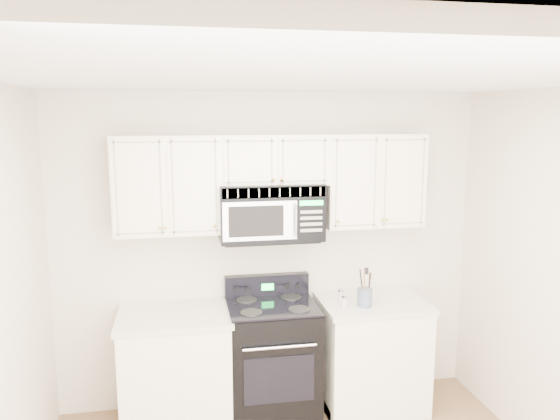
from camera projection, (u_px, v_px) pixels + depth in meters
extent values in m
cube|color=silver|center=(330.00, 77.00, 2.64)|extent=(3.50, 3.50, 0.01)
cube|color=beige|center=(270.00, 251.00, 4.55)|extent=(3.50, 0.01, 2.60)
cube|color=white|center=(176.00, 372.00, 4.25)|extent=(0.82, 0.63, 0.88)
cube|color=beige|center=(174.00, 316.00, 4.17)|extent=(0.86, 0.65, 0.04)
cube|color=black|center=(178.00, 415.00, 4.36)|extent=(0.82, 0.55, 0.10)
cube|color=white|center=(371.00, 356.00, 4.54)|extent=(0.82, 0.63, 0.88)
cube|color=beige|center=(373.00, 303.00, 4.46)|extent=(0.86, 0.65, 0.04)
cube|color=black|center=(368.00, 397.00, 4.65)|extent=(0.82, 0.55, 0.10)
cube|color=black|center=(272.00, 361.00, 4.40)|extent=(0.70, 0.60, 0.92)
cube|color=black|center=(279.00, 380.00, 4.11)|extent=(0.54, 0.01, 0.37)
cylinder|color=#B1AFC3|center=(280.00, 348.00, 4.03)|extent=(0.56, 0.02, 0.02)
cube|color=black|center=(272.00, 306.00, 4.32)|extent=(0.70, 0.60, 0.02)
cube|color=black|center=(267.00, 285.00, 4.56)|extent=(0.70, 0.08, 0.19)
cube|color=#14E845|center=(268.00, 287.00, 4.51)|extent=(0.10, 0.00, 0.06)
cube|color=white|center=(167.00, 185.00, 4.14)|extent=(0.80, 0.33, 0.75)
cube|color=white|center=(372.00, 180.00, 4.44)|extent=(0.80, 0.33, 0.75)
cube|color=white|center=(273.00, 159.00, 4.26)|extent=(0.84, 0.33, 0.39)
sphere|color=gold|center=(165.00, 228.00, 4.01)|extent=(0.03, 0.03, 0.03)
sphere|color=gold|center=(215.00, 226.00, 4.07)|extent=(0.03, 0.03, 0.03)
sphere|color=gold|center=(338.00, 221.00, 4.25)|extent=(0.03, 0.03, 0.03)
sphere|color=gold|center=(382.00, 220.00, 4.31)|extent=(0.03, 0.03, 0.03)
sphere|color=gold|center=(274.00, 179.00, 4.10)|extent=(0.03, 0.03, 0.03)
sphere|color=gold|center=(282.00, 179.00, 4.11)|extent=(0.03, 0.03, 0.03)
cylinder|color=#AD0810|center=(281.00, 186.00, 4.11)|extent=(0.00, 0.00, 0.10)
sphere|color=gold|center=(281.00, 193.00, 4.12)|extent=(0.03, 0.03, 0.03)
cube|color=black|center=(270.00, 211.00, 4.29)|extent=(0.80, 0.40, 0.44)
cube|color=#A49D90|center=(274.00, 192.00, 4.07)|extent=(0.78, 0.01, 0.08)
cube|color=silver|center=(260.00, 221.00, 4.08)|extent=(0.56, 0.01, 0.30)
cube|color=black|center=(256.00, 221.00, 4.07)|extent=(0.41, 0.01, 0.23)
cube|color=black|center=(311.00, 219.00, 4.15)|extent=(0.22, 0.01, 0.30)
cube|color=#14E845|center=(311.00, 203.00, 4.12)|extent=(0.18, 0.00, 0.04)
cylinder|color=#B1AFC3|center=(296.00, 221.00, 4.09)|extent=(0.02, 0.02, 0.25)
cylinder|color=slate|center=(365.00, 297.00, 4.32)|extent=(0.12, 0.12, 0.15)
cylinder|color=#975637|center=(369.00, 288.00, 4.31)|extent=(0.01, 0.01, 0.26)
cylinder|color=black|center=(362.00, 286.00, 4.33)|extent=(0.01, 0.01, 0.28)
cylinder|color=#975637|center=(364.00, 287.00, 4.27)|extent=(0.01, 0.01, 0.29)
cylinder|color=black|center=(369.00, 288.00, 4.31)|extent=(0.01, 0.01, 0.26)
cylinder|color=#975637|center=(362.00, 286.00, 4.33)|extent=(0.01, 0.01, 0.28)
cylinder|color=#BBB9C7|center=(344.00, 303.00, 4.29)|extent=(0.04, 0.04, 0.08)
cylinder|color=#B1AFC3|center=(344.00, 297.00, 4.28)|extent=(0.04, 0.04, 0.02)
cylinder|color=#BBB9C7|center=(341.00, 296.00, 4.43)|extent=(0.04, 0.04, 0.09)
cylinder|color=#B1AFC3|center=(341.00, 290.00, 4.42)|extent=(0.04, 0.04, 0.02)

